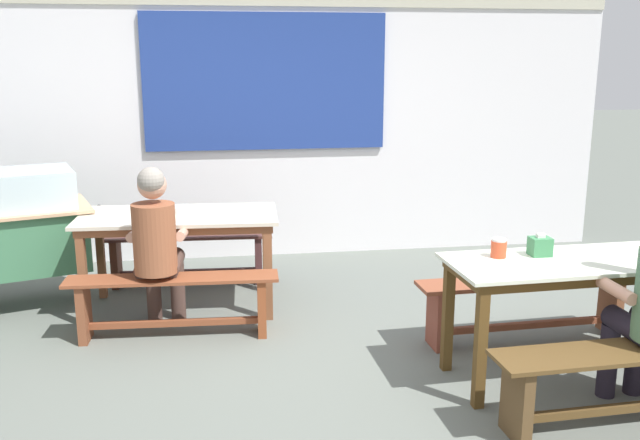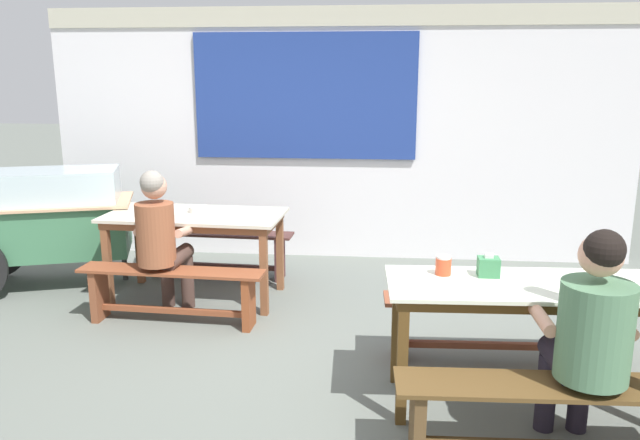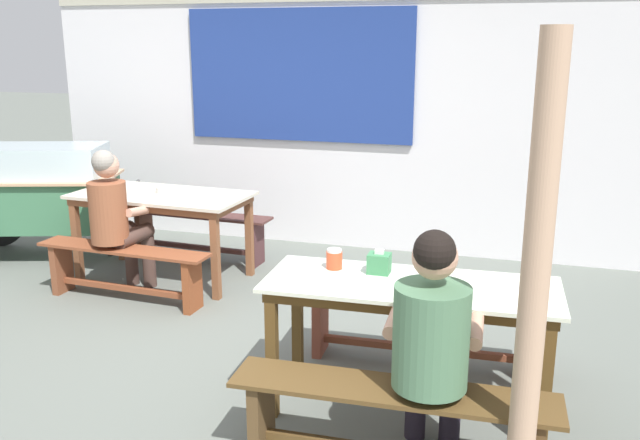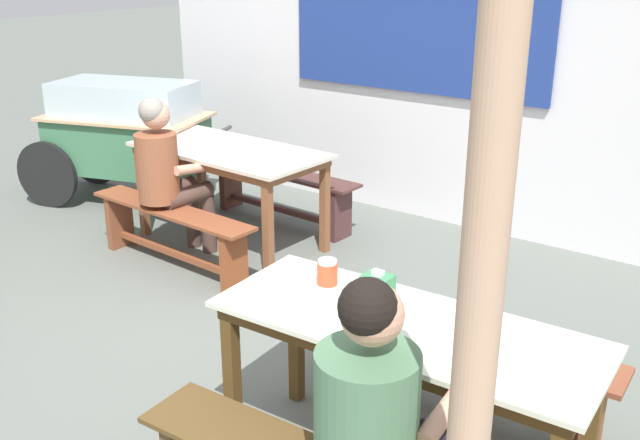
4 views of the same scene
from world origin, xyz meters
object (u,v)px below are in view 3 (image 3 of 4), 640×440
at_px(dining_table_far, 162,202).
at_px(person_left_back_turned, 115,215).
at_px(bench_near_front, 392,417).
at_px(condiment_jar, 334,259).
at_px(soup_bowl, 166,190).
at_px(bench_far_front, 124,267).
at_px(person_near_front, 432,336).
at_px(dining_table_near, 410,298).
at_px(bench_near_back, 420,320).
at_px(tissue_box, 379,263).
at_px(bench_far_back, 198,229).
at_px(wooden_support_post, 534,293).
at_px(food_cart, 38,190).

distance_m(dining_table_far, person_left_back_turned, 0.52).
xyz_separation_m(bench_near_front, condiment_jar, (-0.49, 0.71, 0.53)).
relative_size(bench_near_front, soup_bowl, 8.93).
bearing_deg(bench_far_front, condiment_jar, -24.23).
distance_m(bench_far_front, person_near_front, 3.10).
distance_m(dining_table_near, bench_far_front, 2.70).
relative_size(bench_near_back, tissue_box, 11.43).
bearing_deg(bench_near_front, person_near_front, 22.36).
distance_m(dining_table_far, bench_near_front, 3.33).
relative_size(dining_table_near, bench_far_back, 1.09).
height_order(bench_near_front, condiment_jar, condiment_jar).
bearing_deg(condiment_jar, soup_bowl, 141.58).
relative_size(bench_far_back, soup_bowl, 8.40).
bearing_deg(bench_far_back, wooden_support_post, -44.35).
xyz_separation_m(bench_near_back, food_cart, (-3.87, 1.22, 0.36)).
distance_m(bench_far_front, person_left_back_turned, 0.43).
distance_m(bench_near_front, food_cart, 4.62).
height_order(person_near_front, condiment_jar, person_near_front).
distance_m(person_left_back_turned, wooden_support_post, 3.71).
bearing_deg(dining_table_far, wooden_support_post, -37.70).
bearing_deg(wooden_support_post, condiment_jar, 141.39).
bearing_deg(bench_far_front, wooden_support_post, -29.78).
distance_m(food_cart, soup_bowl, 1.49).
bearing_deg(dining_table_far, dining_table_near, -33.48).
relative_size(person_near_front, soup_bowl, 7.04).
bearing_deg(soup_bowl, person_left_back_turned, -105.28).
bearing_deg(dining_table_near, condiment_jar, 166.19).
relative_size(dining_table_near, person_left_back_turned, 1.32).
relative_size(bench_far_back, bench_far_front, 0.99).
bearing_deg(bench_near_front, food_cart, 148.32).
height_order(dining_table_far, bench_near_back, dining_table_far).
relative_size(tissue_box, condiment_jar, 1.18).
bearing_deg(dining_table_far, person_near_front, -39.15).
bearing_deg(bench_far_back, food_cart, -165.37).
height_order(food_cart, wooden_support_post, wooden_support_post).
bearing_deg(condiment_jar, tissue_box, -0.55).
bearing_deg(dining_table_near, person_left_back_turned, 156.74).
height_order(bench_near_back, wooden_support_post, wooden_support_post).
xyz_separation_m(bench_far_front, wooden_support_post, (3.09, -1.77, 0.76)).
height_order(bench_far_back, bench_near_back, same).
bearing_deg(bench_near_front, condiment_jar, 124.47).
distance_m(dining_table_far, soup_bowl, 0.12).
bearing_deg(food_cart, dining_table_far, -8.16).
height_order(bench_near_back, food_cart, food_cart).
relative_size(bench_near_front, person_near_front, 1.27).
bearing_deg(wooden_support_post, person_left_back_turned, 149.81).
height_order(person_left_back_turned, soup_bowl, person_left_back_turned).
distance_m(bench_near_back, bench_near_front, 1.19).
bearing_deg(person_left_back_turned, bench_far_front, -41.20).
relative_size(person_left_back_turned, condiment_jar, 10.52).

